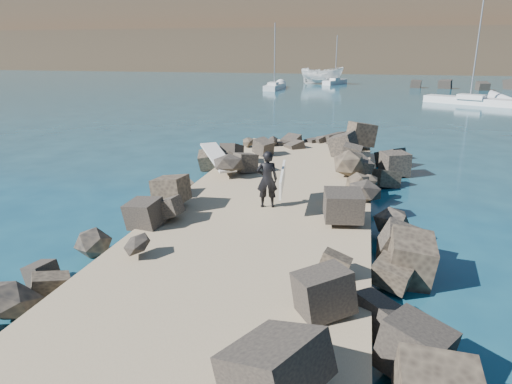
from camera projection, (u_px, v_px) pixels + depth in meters
ground at (264, 231)px, 13.33m from camera, size 800.00×800.00×0.00m
jetty at (247, 249)px, 11.38m from camera, size 6.00×26.00×0.60m
riprap_left at (148, 225)px, 12.43m from camera, size 2.60×22.00×1.00m
riprap_right at (366, 245)px, 11.15m from camera, size 2.60×22.00×1.00m
headland at (394, 16)px, 154.86m from camera, size 360.00×140.00×32.00m
surfboard_resting at (218, 160)px, 17.39m from camera, size 2.04×2.50×0.09m
boat_imported at (322, 75)px, 69.15m from camera, size 7.04×3.87×2.57m
surfer_with_board at (269, 179)px, 13.30m from camera, size 0.95×2.09×1.69m
sailboat_c at (470, 101)px, 43.92m from camera, size 8.28×5.70×10.02m
sailboat_a at (274, 87)px, 60.36m from camera, size 1.56×7.03×8.48m
sailboat_b at (335, 82)px, 69.05m from camera, size 3.40×5.96×7.24m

